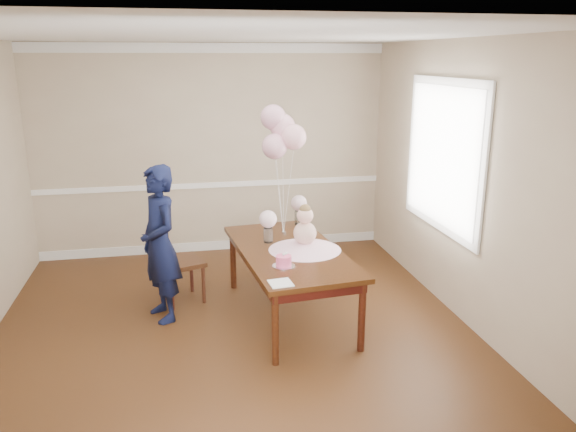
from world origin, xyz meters
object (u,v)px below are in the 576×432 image
(dining_table_top, at_px, (290,252))
(birthday_cake, at_px, (284,261))
(dining_chair_seat, at_px, (181,262))
(woman, at_px, (160,244))

(dining_table_top, distance_m, birthday_cake, 0.47)
(dining_table_top, xyz_separation_m, dining_chair_seat, (-1.06, 0.58, -0.25))
(dining_table_top, distance_m, dining_chair_seat, 1.23)
(woman, bearing_deg, dining_table_top, 59.14)
(dining_table_top, height_order, woman, woman)
(dining_table_top, bearing_deg, dining_chair_seat, 145.43)
(birthday_cake, bearing_deg, woman, 149.76)
(birthday_cake, relative_size, dining_chair_seat, 0.33)
(birthday_cake, distance_m, woman, 1.28)
(woman, bearing_deg, dining_chair_seat, 131.35)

